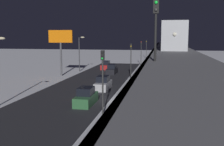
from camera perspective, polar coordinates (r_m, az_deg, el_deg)
ground_plane at (r=32.89m, az=-0.53°, el=-5.74°), size 240.00×240.00×0.00m
avenue_asphalt at (r=34.33m, az=-9.48°, el=-5.27°), size 11.00×88.16×0.01m
elevated_railway at (r=31.48m, az=12.81°, el=3.12°), size 5.00×88.16×6.08m
subway_train at (r=57.97m, az=12.04°, el=7.80°), size 2.94×55.47×3.40m
rail_signal at (r=17.85m, az=9.32°, el=11.21°), size 0.36×0.41×4.00m
sedan_black at (r=55.55m, az=-0.04°, el=0.67°), size 1.80×4.24×1.97m
sedan_silver at (r=39.31m, az=-1.90°, el=-2.31°), size 1.80×4.77×1.97m
sedan_green_2 at (r=30.76m, az=-5.56°, el=-5.21°), size 1.80×4.52×1.97m
sedan_red_2 at (r=63.22m, az=-1.30°, el=1.55°), size 1.80×4.31×1.97m
traffic_light_near at (r=25.44m, az=-2.01°, el=-0.13°), size 0.32×0.44×6.40m
traffic_light_mid at (r=48.27m, az=4.06°, el=3.63°), size 0.32×0.44×6.40m
traffic_light_far at (r=71.37m, az=6.23°, el=4.96°), size 0.32×0.44×6.40m
traffic_light_distant at (r=94.54m, az=7.33°, el=5.63°), size 0.32×0.44×6.40m
commercial_billboard at (r=53.21m, az=-10.90°, el=6.73°), size 4.80×0.36×8.90m
street_lamp_far at (r=59.15m, az=-6.80°, el=4.96°), size 1.35×0.44×7.65m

